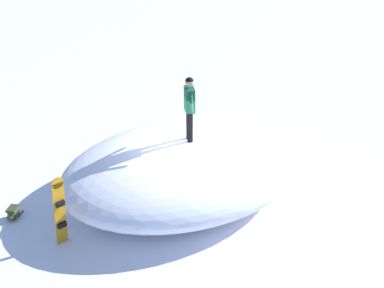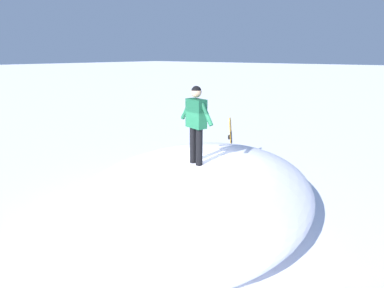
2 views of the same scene
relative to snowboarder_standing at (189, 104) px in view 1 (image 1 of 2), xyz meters
The scene contains 5 objects.
ground 2.37m from the snowboarder_standing, 104.13° to the right, with size 240.00×240.00×0.00m, color white.
snow_mound 1.66m from the snowboarder_standing, 155.67° to the right, with size 6.45×4.89×1.39m, color white.
snowboarder_standing is the anchor object (origin of this frame).
snowboard_primary_upright 3.87m from the snowboarder_standing, 160.56° to the right, with size 0.31×0.26×1.70m.
backpack_near 4.87m from the snowboarder_standing, behind, with size 0.43×0.55×0.31m.
Camera 1 is at (-3.91, -10.12, 6.84)m, focal length 46.97 mm.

